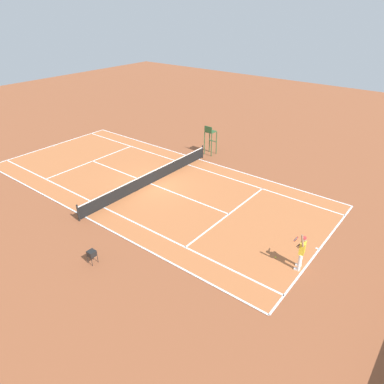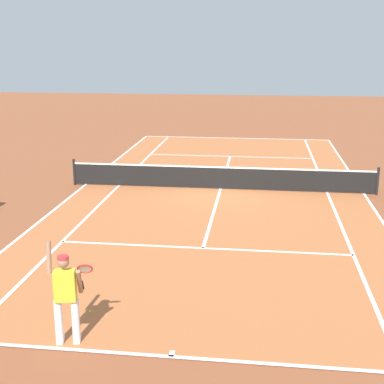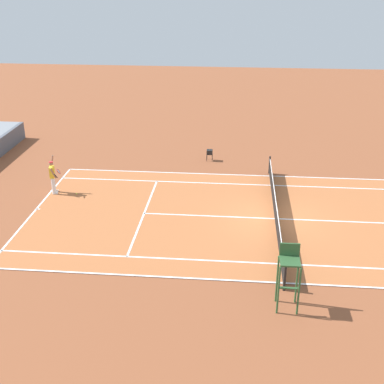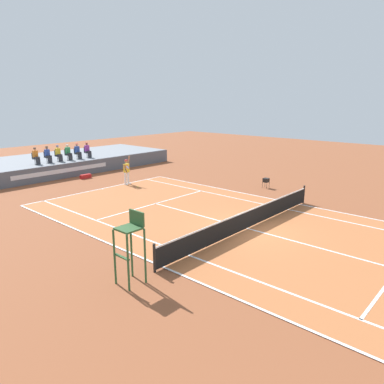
{
  "view_description": "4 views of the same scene",
  "coord_description": "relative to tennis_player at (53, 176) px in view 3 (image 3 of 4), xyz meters",
  "views": [
    {
      "loc": [
        15.51,
        15.81,
        11.24
      ],
      "look_at": [
        0.61,
        4.08,
        1.0
      ],
      "focal_mm": 33.35,
      "sensor_mm": 36.0,
      "label": 1
    },
    {
      "loc": [
        -1.5,
        20.55,
        5.59
      ],
      "look_at": [
        0.61,
        4.08,
        1.0
      ],
      "focal_mm": 50.7,
      "sensor_mm": 36.0,
      "label": 2
    },
    {
      "loc": [
        -22.36,
        1.99,
        11.27
      ],
      "look_at": [
        0.61,
        4.08,
        1.0
      ],
      "focal_mm": 47.93,
      "sensor_mm": 36.0,
      "label": 3
    },
    {
      "loc": [
        -13.77,
        -8.77,
        5.9
      ],
      "look_at": [
        0.61,
        4.08,
        1.0
      ],
      "focal_mm": 33.73,
      "sensor_mm": 36.0,
      "label": 4
    }
  ],
  "objects": [
    {
      "name": "net",
      "position": [
        -2.03,
        -11.64,
        -0.47
      ],
      "size": [
        11.98,
        0.1,
        1.07
      ],
      "color": "black",
      "rests_on": "ground"
    },
    {
      "name": "court",
      "position": [
        -2.03,
        -11.64,
        -0.98
      ],
      "size": [
        11.08,
        23.88,
        0.03
      ],
      "color": "#B76638",
      "rests_on": "ground"
    },
    {
      "name": "ball_hopper",
      "position": [
        5.77,
        -8.01,
        -0.42
      ],
      "size": [
        0.36,
        0.36,
        0.7
      ],
      "color": "black",
      "rests_on": "ground"
    },
    {
      "name": "tennis_ball",
      "position": [
        -0.04,
        -1.21,
        -0.96
      ],
      "size": [
        0.07,
        0.07,
        0.07
      ],
      "primitive_type": "sphere",
      "color": "#D1E533",
      "rests_on": "ground"
    },
    {
      "name": "tennis_player",
      "position": [
        0.0,
        0.0,
        0.0
      ],
      "size": [
        0.74,
        0.74,
        2.08
      ],
      "color": "white",
      "rests_on": "ground"
    },
    {
      "name": "ground_plane",
      "position": [
        -2.03,
        -11.64,
        -0.99
      ],
      "size": [
        80.0,
        80.0,
        0.0
      ],
      "primitive_type": "plane",
      "color": "brown"
    },
    {
      "name": "umpire_chair",
      "position": [
        -8.97,
        -11.64,
        0.56
      ],
      "size": [
        0.77,
        0.77,
        2.44
      ],
      "color": "#2D562D",
      "rests_on": "ground"
    }
  ]
}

